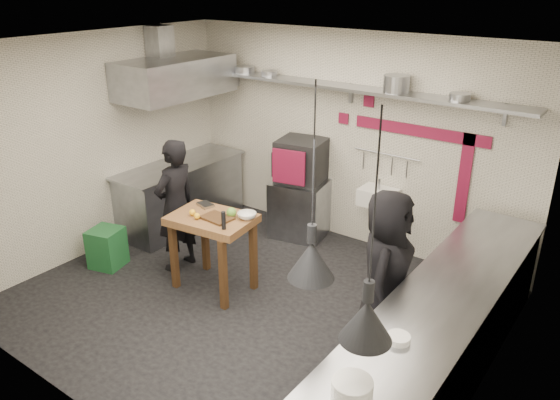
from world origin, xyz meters
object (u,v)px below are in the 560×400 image
Objects in this scene: oven_stand at (300,208)px; prep_table at (213,253)px; combi_oven at (302,160)px; chef_left at (176,206)px; chef_right at (386,272)px; green_bin at (107,248)px.

oven_stand is 1.77m from prep_table.
combi_oven reaches higher than oven_stand.
chef_left is at bearing -124.12° from oven_stand.
chef_right is at bearing -49.44° from combi_oven.
combi_oven is at bearing 83.11° from prep_table.
chef_right is at bearing -49.02° from oven_stand.
chef_right is at bearing 9.59° from green_bin.
prep_table is at bearing 15.92° from green_bin.
chef_left reaches higher than chef_right.
oven_stand is at bearing 56.54° from green_bin.
chef_left is 2.75m from chef_right.
combi_oven reaches higher than prep_table.
green_bin is 1.08m from chef_left.
green_bin is at bearing 85.24° from chef_right.
oven_stand is 1.60× the size of green_bin.
chef_right is (2.06, -1.62, -0.27)m from combi_oven.
prep_table is (-0.00, -1.77, 0.06)m from oven_stand.
prep_table is 2.10m from chef_right.
oven_stand is 2.62m from green_bin.
combi_oven is 2.63m from chef_right.
green_bin is 1.51m from prep_table.
chef_left is (-0.70, 0.11, 0.37)m from prep_table.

